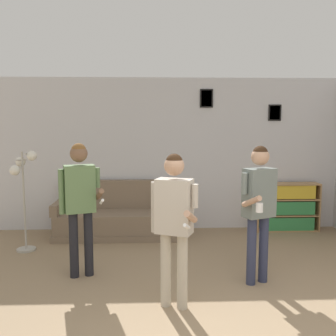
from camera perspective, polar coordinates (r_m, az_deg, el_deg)
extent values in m
cube|color=silver|center=(6.72, 2.88, 2.08)|extent=(7.84, 0.06, 2.70)
cube|color=black|center=(6.98, 15.96, 8.10)|extent=(0.23, 0.02, 0.29)
cube|color=gray|center=(6.97, 15.97, 8.10)|extent=(0.18, 0.01, 0.24)
cube|color=black|center=(6.71, 5.88, 10.51)|extent=(0.23, 0.02, 0.32)
cube|color=#B2B2BC|center=(6.71, 5.89, 10.52)|extent=(0.18, 0.01, 0.28)
cube|color=#7A6651|center=(6.50, -7.85, -9.80)|extent=(2.04, 0.80, 0.10)
cube|color=#7A6651|center=(6.45, -7.88, -8.00)|extent=(1.98, 0.74, 0.32)
cube|color=#7A6651|center=(6.68, -7.65, -3.92)|extent=(1.98, 0.14, 0.49)
cube|color=#7A6651|center=(6.56, -16.31, -5.72)|extent=(0.12, 0.74, 0.18)
cube|color=#7A6651|center=(6.36, 0.74, -5.82)|extent=(0.12, 0.74, 0.18)
cube|color=#A87F51|center=(6.86, 13.30, -5.80)|extent=(0.02, 0.30, 0.85)
cube|color=#A87F51|center=(7.23, 21.71, -5.47)|extent=(0.02, 0.30, 0.85)
cube|color=#A87F51|center=(7.16, 17.23, -5.40)|extent=(1.12, 0.01, 0.85)
cube|color=#A87F51|center=(7.12, 17.50, -8.90)|extent=(1.07, 0.30, 0.02)
cube|color=#A87F51|center=(6.95, 17.73, -2.30)|extent=(1.07, 0.30, 0.02)
cube|color=#A87F51|center=(7.06, 17.57, -6.77)|extent=(1.07, 0.30, 0.02)
cube|color=#A87F51|center=(7.00, 17.65, -4.50)|extent=(1.07, 0.30, 0.02)
cube|color=#338447|center=(7.08, 17.56, -7.93)|extent=(0.92, 0.26, 0.23)
cube|color=#338447|center=(7.02, 17.64, -5.68)|extent=(0.92, 0.26, 0.23)
cube|color=gold|center=(6.96, 17.72, -3.40)|extent=(0.92, 0.26, 0.23)
cylinder|color=#ADA89E|center=(6.14, -20.78, -11.51)|extent=(0.28, 0.28, 0.03)
cylinder|color=#ADA89E|center=(5.96, -21.07, -4.67)|extent=(0.03, 0.03, 1.46)
cylinder|color=#ADA89E|center=(5.84, -20.71, 2.07)|extent=(0.02, 0.16, 0.02)
sphere|color=white|center=(5.82, -20.04, 1.78)|extent=(0.15, 0.15, 0.15)
cylinder|color=#ADA89E|center=(5.94, -21.44, 1.14)|extent=(0.15, 0.09, 0.02)
sphere|color=white|center=(6.01, -21.56, 0.90)|extent=(0.15, 0.15, 0.15)
cylinder|color=#ADA89E|center=(5.84, -21.79, 0.04)|extent=(0.15, 0.09, 0.02)
sphere|color=white|center=(5.80, -22.31, -0.32)|extent=(0.15, 0.15, 0.15)
cylinder|color=black|center=(4.84, -14.16, -11.32)|extent=(0.11, 0.11, 0.82)
cylinder|color=black|center=(4.86, -12.01, -11.18)|extent=(0.11, 0.11, 0.82)
cube|color=#5B7A4C|center=(4.68, -13.30, -3.09)|extent=(0.41, 0.30, 0.58)
sphere|color=brown|center=(4.63, -13.45, 2.15)|extent=(0.21, 0.21, 0.21)
sphere|color=brown|center=(4.63, -13.46, 2.60)|extent=(0.18, 0.18, 0.18)
cylinder|color=#5B7A4C|center=(4.70, -10.74, -1.44)|extent=(0.07, 0.07, 0.25)
cylinder|color=brown|center=(4.59, -10.39, -3.96)|extent=(0.16, 0.30, 0.18)
cylinder|color=white|center=(4.47, -10.06, -5.06)|extent=(0.08, 0.14, 0.09)
cylinder|color=#5B7A4C|center=(4.66, -15.92, -3.50)|extent=(0.07, 0.07, 0.54)
cylinder|color=#B7AD99|center=(4.02, -0.34, -15.15)|extent=(0.11, 0.11, 0.79)
cylinder|color=#B7AD99|center=(3.96, 2.19, -15.47)|extent=(0.11, 0.11, 0.79)
cube|color=#BCB2A3|center=(3.79, 0.94, -5.86)|extent=(0.41, 0.32, 0.56)
sphere|color=tan|center=(3.72, 0.95, 0.36)|extent=(0.20, 0.20, 0.20)
sphere|color=#382314|center=(3.72, 0.95, 0.90)|extent=(0.17, 0.17, 0.17)
cylinder|color=#BCB2A3|center=(3.70, 4.09, -4.27)|extent=(0.07, 0.07, 0.24)
cylinder|color=tan|center=(3.62, 3.49, -7.43)|extent=(0.17, 0.29, 0.18)
cylinder|color=white|center=(3.51, 2.87, -8.88)|extent=(0.09, 0.14, 0.09)
cylinder|color=#BCB2A3|center=(3.87, -2.09, -5.96)|extent=(0.07, 0.07, 0.52)
cylinder|color=#2D334C|center=(4.61, 12.59, -12.26)|extent=(0.11, 0.11, 0.81)
cylinder|color=#2D334C|center=(4.72, 14.34, -11.85)|extent=(0.11, 0.11, 0.81)
cube|color=slate|center=(4.49, 13.72, -3.68)|extent=(0.41, 0.33, 0.57)
sphere|color=tan|center=(4.44, 13.87, 1.71)|extent=(0.21, 0.21, 0.21)
sphere|color=#382314|center=(4.43, 13.88, 2.18)|extent=(0.18, 0.18, 0.18)
cylinder|color=slate|center=(4.63, 15.76, -3.72)|extent=(0.07, 0.07, 0.54)
cylinder|color=slate|center=(4.34, 11.57, -2.32)|extent=(0.07, 0.07, 0.24)
cylinder|color=tan|center=(4.27, 12.62, -5.00)|extent=(0.18, 0.30, 0.18)
cylinder|color=white|center=(4.17, 13.75, -5.89)|extent=(0.08, 0.08, 0.10)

